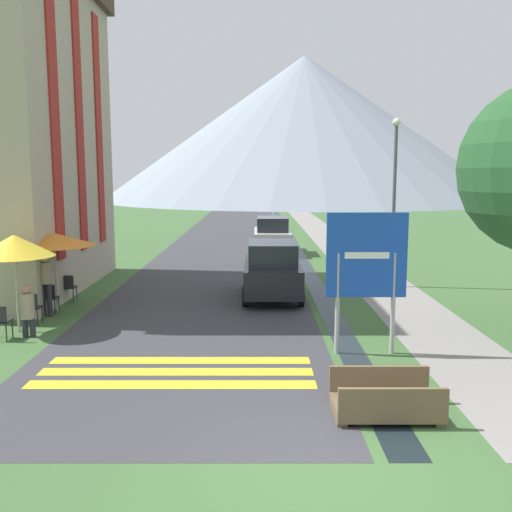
# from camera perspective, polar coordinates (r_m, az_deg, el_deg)

# --- Properties ---
(ground_plane) EXTENTS (160.00, 160.00, 0.00)m
(ground_plane) POSITION_cam_1_polar(r_m,az_deg,el_deg) (27.57, 2.06, 0.00)
(ground_plane) COLOR #3D6033
(road) EXTENTS (6.40, 60.00, 0.01)m
(road) POSITION_cam_1_polar(r_m,az_deg,el_deg) (37.51, -2.26, 2.17)
(road) COLOR #38383D
(road) RESTS_ON ground_plane
(footpath) EXTENTS (2.20, 60.00, 0.01)m
(footpath) POSITION_cam_1_polar(r_m,az_deg,el_deg) (37.75, 7.03, 2.15)
(footpath) COLOR gray
(footpath) RESTS_ON ground_plane
(drainage_channel) EXTENTS (0.60, 60.00, 0.00)m
(drainage_channel) POSITION_cam_1_polar(r_m,az_deg,el_deg) (37.54, 3.39, 2.16)
(drainage_channel) COLOR black
(drainage_channel) RESTS_ON ground_plane
(crosswalk_marking) EXTENTS (5.44, 1.84, 0.01)m
(crosswalk_marking) POSITION_cam_1_polar(r_m,az_deg,el_deg) (11.68, -7.82, -11.40)
(crosswalk_marking) COLOR yellow
(crosswalk_marking) RESTS_ON ground_plane
(mountain_distant) EXTENTS (62.14, 62.14, 22.03)m
(mountain_distant) POSITION_cam_1_polar(r_m,az_deg,el_deg) (91.25, 4.97, 12.58)
(mountain_distant) COLOR gray
(mountain_distant) RESTS_ON ground_plane
(hotel_building) EXTENTS (5.72, 9.02, 11.03)m
(hotel_building) POSITION_cam_1_polar(r_m,az_deg,el_deg) (21.16, -24.13, 13.02)
(hotel_building) COLOR tan
(hotel_building) RESTS_ON ground_plane
(road_sign) EXTENTS (1.74, 0.11, 3.10)m
(road_sign) POSITION_cam_1_polar(r_m,az_deg,el_deg) (12.47, 11.15, -0.97)
(road_sign) COLOR #9E9EA3
(road_sign) RESTS_ON ground_plane
(footbridge) EXTENTS (1.70, 1.10, 0.65)m
(footbridge) POSITION_cam_1_polar(r_m,az_deg,el_deg) (9.82, 12.96, -14.00)
(footbridge) COLOR brown
(footbridge) RESTS_ON ground_plane
(parked_car_near) EXTENTS (1.84, 3.81, 1.82)m
(parked_car_near) POSITION_cam_1_polar(r_m,az_deg,el_deg) (17.99, 1.79, -1.42)
(parked_car_near) COLOR black
(parked_car_near) RESTS_ON ground_plane
(parked_car_far) EXTENTS (1.86, 3.99, 1.82)m
(parked_car_far) POSITION_cam_1_polar(r_m,az_deg,el_deg) (28.40, 1.79, 2.09)
(parked_car_far) COLOR silver
(parked_car_far) RESTS_ON ground_plane
(cafe_chair_middle) EXTENTS (0.40, 0.40, 0.85)m
(cafe_chair_middle) POSITION_cam_1_polar(r_m,az_deg,el_deg) (17.08, -19.79, -3.77)
(cafe_chair_middle) COLOR #232328
(cafe_chair_middle) RESTS_ON ground_plane
(cafe_chair_far_left) EXTENTS (0.40, 0.40, 0.85)m
(cafe_chair_far_left) POSITION_cam_1_polar(r_m,az_deg,el_deg) (18.46, -18.10, -2.83)
(cafe_chair_far_left) COLOR #232328
(cafe_chair_far_left) RESTS_ON ground_plane
(cafe_chair_far_right) EXTENTS (0.40, 0.40, 0.85)m
(cafe_chair_far_right) POSITION_cam_1_polar(r_m,az_deg,el_deg) (18.68, -18.85, -2.74)
(cafe_chair_far_right) COLOR #232328
(cafe_chair_far_right) RESTS_ON ground_plane
(cafe_chair_nearest) EXTENTS (0.40, 0.40, 0.85)m
(cafe_chair_nearest) POSITION_cam_1_polar(r_m,az_deg,el_deg) (14.80, -24.07, -5.79)
(cafe_chair_nearest) COLOR #232328
(cafe_chair_nearest) RESTS_ON ground_plane
(cafe_chair_near_left) EXTENTS (0.40, 0.40, 0.85)m
(cafe_chair_near_left) POSITION_cam_1_polar(r_m,az_deg,el_deg) (15.97, -21.38, -4.65)
(cafe_chair_near_left) COLOR #232328
(cafe_chair_near_left) RESTS_ON ground_plane
(cafe_umbrella_front_yellow) EXTENTS (1.93, 1.93, 2.44)m
(cafe_umbrella_front_yellow) POSITION_cam_1_polar(r_m,az_deg,el_deg) (15.17, -22.87, 0.96)
(cafe_umbrella_front_yellow) COLOR #B7B2A8
(cafe_umbrella_front_yellow) RESTS_ON ground_plane
(cafe_umbrella_middle_orange) EXTENTS (2.29, 2.29, 2.26)m
(cafe_umbrella_middle_orange) POSITION_cam_1_polar(r_m,az_deg,el_deg) (17.04, -19.35, 1.56)
(cafe_umbrella_middle_orange) COLOR #B7B2A8
(cafe_umbrella_middle_orange) RESTS_ON ground_plane
(person_seated_far) EXTENTS (0.32, 0.32, 1.28)m
(person_seated_far) POSITION_cam_1_polar(r_m,az_deg,el_deg) (14.81, -21.70, -4.87)
(person_seated_far) COLOR #282833
(person_seated_far) RESTS_ON ground_plane
(person_standing_terrace) EXTENTS (0.32, 0.32, 1.73)m
(person_standing_terrace) POSITION_cam_1_polar(r_m,az_deg,el_deg) (16.73, -20.17, -2.31)
(person_standing_terrace) COLOR #282833
(person_standing_terrace) RESTS_ON ground_plane
(streetlamp) EXTENTS (0.28, 0.28, 5.79)m
(streetlamp) POSITION_cam_1_polar(r_m,az_deg,el_deg) (20.27, 13.84, 6.47)
(streetlamp) COLOR #515156
(streetlamp) RESTS_ON ground_plane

